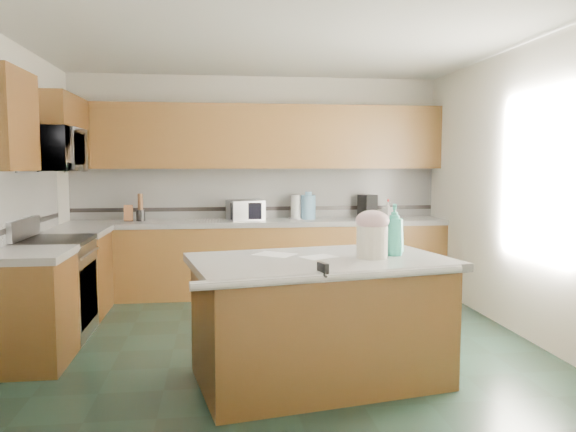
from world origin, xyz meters
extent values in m
plane|color=black|center=(0.00, 0.00, 0.00)|extent=(4.60, 4.60, 0.00)
plane|color=white|center=(0.00, 0.00, 2.70)|extent=(4.60, 4.60, 0.00)
cube|color=white|center=(0.00, 2.32, 1.35)|extent=(4.60, 0.04, 2.70)
cube|color=white|center=(0.00, -2.32, 1.35)|extent=(4.60, 0.04, 2.70)
cube|color=white|center=(2.32, 0.00, 1.35)|extent=(0.04, 4.60, 2.70)
cube|color=black|center=(0.00, 2.00, 0.43)|extent=(4.60, 0.60, 0.86)
cube|color=white|center=(0.00, 2.00, 0.89)|extent=(4.60, 0.64, 0.06)
cube|color=black|center=(0.00, 2.13, 1.94)|extent=(4.60, 0.33, 0.78)
cube|color=silver|center=(0.00, 2.29, 1.24)|extent=(4.60, 0.02, 0.63)
cube|color=black|center=(0.00, 2.28, 1.04)|extent=(4.60, 0.01, 0.05)
cube|color=black|center=(-2.00, 1.29, 0.43)|extent=(0.60, 0.82, 0.86)
cube|color=white|center=(-2.00, 1.29, 0.89)|extent=(0.64, 0.82, 0.06)
cube|color=black|center=(-2.00, -0.24, 0.43)|extent=(0.60, 0.72, 0.86)
cube|color=white|center=(-2.00, -0.24, 0.89)|extent=(0.64, 0.72, 0.06)
cube|color=silver|center=(-2.29, 0.55, 1.24)|extent=(0.02, 2.30, 0.63)
cube|color=black|center=(-2.28, 0.55, 1.04)|extent=(0.01, 2.30, 0.05)
cube|color=black|center=(-2.13, 1.42, 1.94)|extent=(0.33, 1.09, 0.78)
cube|color=black|center=(-2.13, -0.24, 1.94)|extent=(0.33, 0.72, 0.78)
cube|color=#B7B7BC|center=(-2.00, 0.50, 0.44)|extent=(0.60, 0.76, 0.88)
cube|color=black|center=(-1.71, 0.50, 0.40)|extent=(0.02, 0.68, 0.55)
cube|color=black|center=(-2.00, 0.50, 0.90)|extent=(0.62, 0.78, 0.04)
cylinder|color=#B7B7BC|center=(-1.68, 0.50, 0.78)|extent=(0.02, 0.66, 0.02)
cube|color=#B7B7BC|center=(-2.26, 0.50, 1.02)|extent=(0.06, 0.76, 0.18)
imported|color=#B7B7BC|center=(-2.00, 0.50, 1.73)|extent=(0.50, 0.73, 0.41)
cube|color=black|center=(0.24, -0.84, 0.43)|extent=(1.90, 1.30, 0.86)
cube|color=white|center=(0.24, -0.84, 0.89)|extent=(2.01, 1.42, 0.06)
cylinder|color=white|center=(0.24, -1.39, 0.89)|extent=(1.82, 0.40, 0.06)
cylinder|color=white|center=(0.61, -0.88, 1.04)|extent=(0.29, 0.29, 0.24)
ellipsoid|color=beige|center=(0.61, -0.88, 1.19)|extent=(0.25, 0.25, 0.15)
cylinder|color=tan|center=(0.61, -0.88, 1.25)|extent=(0.08, 0.03, 0.03)
sphere|color=tan|center=(0.57, -0.88, 1.25)|extent=(0.04, 0.04, 0.04)
sphere|color=tan|center=(0.66, -0.88, 1.25)|extent=(0.04, 0.04, 0.04)
imported|color=#3ABAA0|center=(0.81, -0.79, 1.11)|extent=(0.19, 0.19, 0.39)
cube|color=white|center=(0.23, -0.81, 0.92)|extent=(0.30, 0.28, 0.00)
cube|color=white|center=(-0.08, -0.65, 0.92)|extent=(0.36, 0.35, 0.00)
cube|color=black|center=(0.16, -1.37, 0.93)|extent=(0.06, 0.11, 0.10)
cylinder|color=black|center=(0.16, -1.44, 0.91)|extent=(0.02, 0.08, 0.02)
cube|color=#472814|center=(-1.57, 2.05, 1.01)|extent=(0.12, 0.15, 0.21)
cylinder|color=black|center=(-1.43, 2.08, 0.99)|extent=(0.11, 0.11, 0.13)
cylinder|color=#472814|center=(-1.43, 2.08, 1.15)|extent=(0.06, 0.06, 0.20)
cube|color=#B7B7BC|center=(-0.16, 2.05, 1.04)|extent=(0.48, 0.39, 0.24)
cube|color=black|center=(-0.16, 1.92, 1.04)|extent=(0.37, 0.01, 0.20)
cylinder|color=white|center=(0.47, 2.10, 1.07)|extent=(0.13, 0.13, 0.30)
cylinder|color=#B7B7BC|center=(0.47, 2.10, 0.93)|extent=(0.20, 0.20, 0.01)
cylinder|color=#6699BE|center=(0.62, 2.06, 1.07)|extent=(0.18, 0.18, 0.30)
cylinder|color=#6699BE|center=(0.62, 2.06, 1.24)|extent=(0.09, 0.09, 0.04)
cube|color=black|center=(1.38, 2.08, 1.07)|extent=(0.24, 0.25, 0.30)
cylinder|color=black|center=(1.38, 2.04, 0.98)|extent=(0.12, 0.12, 0.12)
imported|color=white|center=(1.64, 2.05, 1.03)|extent=(0.13, 0.13, 0.21)
cylinder|color=red|center=(1.64, 2.05, 1.15)|extent=(0.02, 0.02, 0.03)
cube|color=white|center=(2.29, -0.20, 1.50)|extent=(0.02, 1.40, 1.10)
camera|label=1|loc=(-0.50, -4.83, 1.60)|focal=35.00mm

